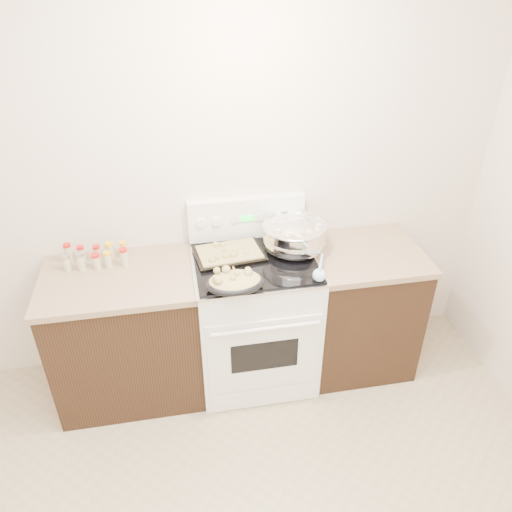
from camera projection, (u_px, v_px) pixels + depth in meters
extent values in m
cube|color=beige|center=(189.00, 180.00, 3.11)|extent=(4.00, 0.05, 2.70)
cube|color=black|center=(129.00, 337.00, 3.23)|extent=(0.90, 0.64, 0.88)
cube|color=brown|center=(118.00, 278.00, 2.98)|extent=(0.93, 0.67, 0.04)
cube|color=black|center=(357.00, 309.00, 3.47)|extent=(0.70, 0.64, 0.88)
cube|color=brown|center=(365.00, 253.00, 3.23)|extent=(0.73, 0.67, 0.04)
cube|color=white|center=(255.00, 320.00, 3.34)|extent=(0.76, 0.66, 0.92)
cube|color=white|center=(264.00, 355.00, 3.06)|extent=(0.70, 0.01, 0.55)
cube|color=black|center=(265.00, 356.00, 3.06)|extent=(0.42, 0.01, 0.22)
cylinder|color=white|center=(266.00, 329.00, 2.90)|extent=(0.65, 0.02, 0.02)
cube|color=white|center=(264.00, 397.00, 3.26)|extent=(0.70, 0.01, 0.14)
cube|color=silver|center=(255.00, 262.00, 3.09)|extent=(0.78, 0.68, 0.01)
cube|color=black|center=(255.00, 260.00, 3.08)|extent=(0.74, 0.64, 0.01)
cube|color=white|center=(246.00, 217.00, 3.25)|extent=(0.76, 0.07, 0.28)
cylinder|color=white|center=(201.00, 223.00, 3.16)|extent=(0.06, 0.02, 0.06)
cylinder|color=white|center=(217.00, 222.00, 3.17)|extent=(0.06, 0.02, 0.06)
cylinder|color=white|center=(278.00, 216.00, 3.24)|extent=(0.06, 0.02, 0.06)
cylinder|color=white|center=(293.00, 215.00, 3.25)|extent=(0.06, 0.02, 0.06)
cube|color=#19E533|center=(247.00, 219.00, 3.21)|extent=(0.09, 0.00, 0.04)
cube|color=silver|center=(235.00, 220.00, 3.20)|extent=(0.05, 0.00, 0.05)
cube|color=silver|center=(260.00, 218.00, 3.22)|extent=(0.05, 0.00, 0.05)
ellipsoid|color=silver|center=(294.00, 239.00, 3.14)|extent=(0.49, 0.49, 0.24)
cylinder|color=silver|center=(294.00, 249.00, 3.18)|extent=(0.22, 0.22, 0.01)
torus|color=silver|center=(295.00, 226.00, 3.09)|extent=(0.40, 0.40, 0.02)
cylinder|color=silver|center=(294.00, 235.00, 3.13)|extent=(0.38, 0.38, 0.13)
cylinder|color=brown|center=(295.00, 227.00, 3.09)|extent=(0.36, 0.36, 0.00)
cube|color=beige|center=(319.00, 227.00, 3.09)|extent=(0.04, 0.04, 0.03)
cube|color=beige|center=(297.00, 237.00, 2.98)|extent=(0.03, 0.03, 0.03)
cube|color=beige|center=(278.00, 232.00, 3.03)|extent=(0.04, 0.04, 0.03)
cube|color=beige|center=(291.00, 235.00, 3.00)|extent=(0.04, 0.04, 0.03)
cube|color=beige|center=(308.00, 233.00, 3.02)|extent=(0.04, 0.04, 0.03)
cube|color=beige|center=(295.00, 229.00, 3.06)|extent=(0.04, 0.04, 0.03)
cube|color=beige|center=(274.00, 224.00, 3.12)|extent=(0.04, 0.04, 0.03)
cube|color=beige|center=(300.00, 238.00, 2.97)|extent=(0.04, 0.04, 0.03)
cube|color=beige|center=(284.00, 225.00, 3.11)|extent=(0.05, 0.05, 0.03)
cube|color=beige|center=(317.00, 230.00, 3.05)|extent=(0.04, 0.04, 0.03)
cube|color=beige|center=(293.00, 220.00, 3.16)|extent=(0.03, 0.03, 0.02)
cube|color=beige|center=(287.00, 237.00, 2.98)|extent=(0.03, 0.03, 0.03)
ellipsoid|color=black|center=(235.00, 283.00, 2.80)|extent=(0.34, 0.24, 0.08)
ellipsoid|color=tan|center=(235.00, 281.00, 2.80)|extent=(0.31, 0.22, 0.06)
sphere|color=tan|center=(216.00, 278.00, 2.75)|extent=(0.04, 0.04, 0.04)
sphere|color=tan|center=(233.00, 278.00, 2.76)|extent=(0.04, 0.04, 0.04)
sphere|color=tan|center=(217.00, 271.00, 2.82)|extent=(0.04, 0.04, 0.04)
sphere|color=tan|center=(248.00, 270.00, 2.83)|extent=(0.04, 0.04, 0.04)
sphere|color=tan|center=(226.00, 270.00, 2.83)|extent=(0.05, 0.05, 0.05)
sphere|color=tan|center=(237.00, 273.00, 2.80)|extent=(0.04, 0.04, 0.04)
sphere|color=tan|center=(248.00, 273.00, 2.81)|extent=(0.05, 0.05, 0.05)
sphere|color=tan|center=(218.00, 281.00, 2.74)|extent=(0.05, 0.05, 0.05)
cube|color=black|center=(229.00, 254.00, 3.11)|extent=(0.45, 0.34, 0.02)
cube|color=tan|center=(229.00, 253.00, 3.11)|extent=(0.41, 0.30, 0.02)
sphere|color=tan|center=(225.00, 250.00, 3.10)|extent=(0.03, 0.03, 0.03)
sphere|color=tan|center=(235.00, 251.00, 3.10)|extent=(0.03, 0.03, 0.03)
sphere|color=tan|center=(212.00, 261.00, 3.01)|extent=(0.05, 0.05, 0.05)
sphere|color=tan|center=(246.00, 253.00, 3.08)|extent=(0.03, 0.03, 0.03)
sphere|color=tan|center=(222.00, 245.00, 3.16)|extent=(0.04, 0.04, 0.04)
sphere|color=tan|center=(233.00, 255.00, 3.05)|extent=(0.04, 0.04, 0.04)
sphere|color=tan|center=(235.00, 253.00, 3.08)|extent=(0.03, 0.03, 0.03)
sphere|color=tan|center=(216.00, 245.00, 3.16)|extent=(0.04, 0.04, 0.04)
sphere|color=tan|center=(217.00, 257.00, 3.03)|extent=(0.04, 0.04, 0.04)
sphere|color=tan|center=(226.00, 256.00, 3.04)|extent=(0.04, 0.04, 0.04)
cylinder|color=#B08450|center=(236.00, 274.00, 2.93)|extent=(0.04, 0.26, 0.01)
sphere|color=#B08450|center=(237.00, 284.00, 2.84)|extent=(0.04, 0.04, 0.04)
sphere|color=#9DD6EB|center=(319.00, 275.00, 2.88)|extent=(0.08, 0.08, 0.08)
cylinder|color=#9DD6EB|center=(321.00, 262.00, 2.96)|extent=(0.11, 0.24, 0.07)
cylinder|color=#BFB28C|center=(69.00, 254.00, 3.07)|extent=(0.04, 0.04, 0.11)
cylinder|color=#B21414|center=(67.00, 245.00, 3.04)|extent=(0.05, 0.05, 0.02)
cylinder|color=#BFB28C|center=(82.00, 255.00, 3.09)|extent=(0.04, 0.04, 0.09)
cylinder|color=#B21414|center=(80.00, 248.00, 3.06)|extent=(0.04, 0.04, 0.02)
cylinder|color=#BFB28C|center=(98.00, 254.00, 3.09)|extent=(0.04, 0.04, 0.09)
cylinder|color=#B21414|center=(96.00, 247.00, 3.06)|extent=(0.04, 0.04, 0.02)
cylinder|color=#BFB28C|center=(110.00, 252.00, 3.11)|extent=(0.05, 0.05, 0.09)
cylinder|color=gold|center=(109.00, 244.00, 3.08)|extent=(0.05, 0.05, 0.02)
cylinder|color=#BFB28C|center=(124.00, 251.00, 3.13)|extent=(0.04, 0.04, 0.09)
cylinder|color=gold|center=(123.00, 243.00, 3.10)|extent=(0.05, 0.05, 0.02)
cylinder|color=#BFB28C|center=(67.00, 264.00, 3.00)|extent=(0.04, 0.04, 0.09)
cylinder|color=#B2B2B7|center=(65.00, 257.00, 2.97)|extent=(0.05, 0.05, 0.02)
cylinder|color=#BFB28C|center=(81.00, 263.00, 3.00)|extent=(0.05, 0.05, 0.10)
cylinder|color=#B2B2B7|center=(79.00, 254.00, 2.97)|extent=(0.05, 0.05, 0.02)
cylinder|color=#BFB28C|center=(97.00, 263.00, 3.02)|extent=(0.05, 0.05, 0.09)
cylinder|color=#B21414|center=(95.00, 255.00, 2.99)|extent=(0.05, 0.05, 0.02)
cylinder|color=#BFB28C|center=(108.00, 261.00, 3.03)|extent=(0.04, 0.04, 0.09)
cylinder|color=gold|center=(107.00, 253.00, 3.00)|extent=(0.05, 0.05, 0.02)
cylinder|color=#BFB28C|center=(124.00, 259.00, 3.04)|extent=(0.05, 0.05, 0.10)
cylinder|color=#B21414|center=(123.00, 250.00, 3.01)|extent=(0.05, 0.05, 0.02)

